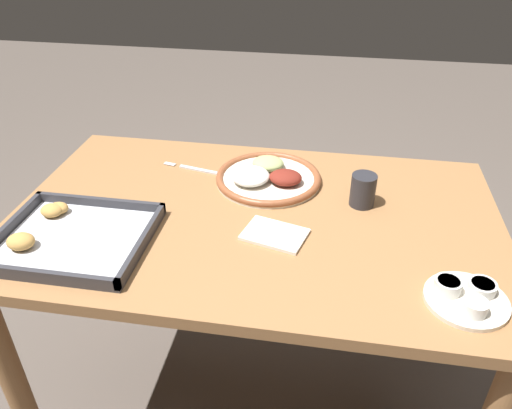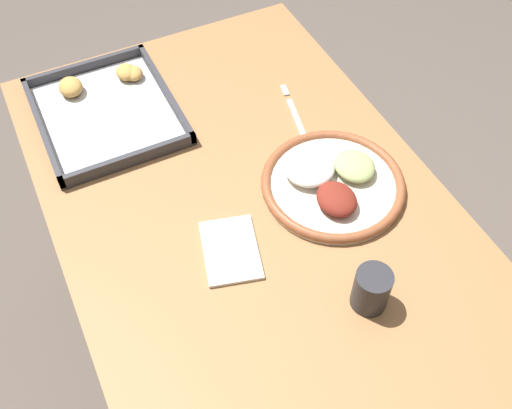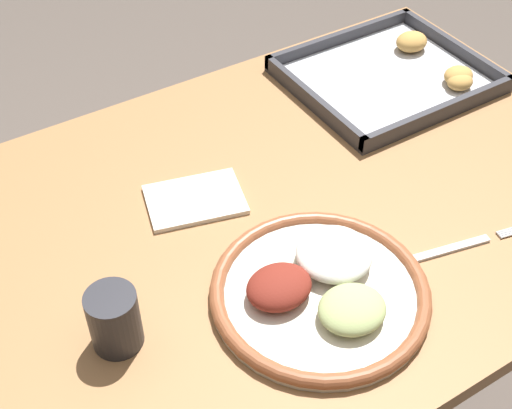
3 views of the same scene
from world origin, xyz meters
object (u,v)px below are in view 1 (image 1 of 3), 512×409
fork (201,170)px  baking_tray (68,236)px  drinking_cup (363,190)px  saucer_plate (466,296)px  dinner_plate (268,177)px  napkin (275,234)px

fork → baking_tray: size_ratio=0.63×
drinking_cup → saucer_plate: bearing=121.3°
dinner_plate → fork: dinner_plate is taller
baking_tray → napkin: (-0.47, -0.10, -0.01)m
dinner_plate → saucer_plate: 0.61m
dinner_plate → fork: bearing=-8.1°
dinner_plate → saucer_plate: size_ratio=1.78×
dinner_plate → fork: size_ratio=1.35×
dinner_plate → napkin: size_ratio=1.77×
saucer_plate → baking_tray: size_ratio=0.48×
baking_tray → dinner_plate: bearing=-140.4°
saucer_plate → baking_tray: bearing=-4.0°
baking_tray → drinking_cup: drinking_cup is taller
fork → baking_tray: baking_tray is taller
drinking_cup → napkin: size_ratio=0.52×
fork → baking_tray: (0.22, 0.37, 0.01)m
baking_tray → fork: bearing=-120.4°
saucer_plate → napkin: size_ratio=0.99×
fork → baking_tray: 0.43m
dinner_plate → baking_tray: bearing=39.6°
dinner_plate → drinking_cup: bearing=163.5°
fork → drinking_cup: size_ratio=2.54×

